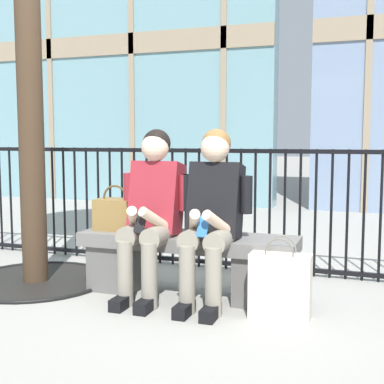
{
  "coord_description": "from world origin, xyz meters",
  "views": [
    {
      "loc": [
        1.27,
        -3.49,
        1.14
      ],
      "look_at": [
        0.0,
        0.1,
        0.75
      ],
      "focal_mm": 48.47,
      "sensor_mm": 36.0,
      "label": 1
    }
  ],
  "objects_px": {
    "seated_person_companion": "(212,211)",
    "handbag_on_bench": "(115,214)",
    "seated_person_with_phone": "(152,208)",
    "shopping_bag": "(280,286)",
    "stone_bench": "(187,258)"
  },
  "relations": [
    {
      "from": "handbag_on_bench",
      "to": "stone_bench",
      "type": "bearing_deg",
      "value": 0.99
    },
    {
      "from": "seated_person_with_phone",
      "to": "stone_bench",
      "type": "bearing_deg",
      "value": 29.72
    },
    {
      "from": "handbag_on_bench",
      "to": "seated_person_companion",
      "type": "bearing_deg",
      "value": -8.38
    },
    {
      "from": "stone_bench",
      "to": "shopping_bag",
      "type": "relative_size",
      "value": 3.01
    },
    {
      "from": "shopping_bag",
      "to": "seated_person_with_phone",
      "type": "bearing_deg",
      "value": 170.6
    },
    {
      "from": "stone_bench",
      "to": "shopping_bag",
      "type": "bearing_deg",
      "value": -21.45
    },
    {
      "from": "seated_person_companion",
      "to": "handbag_on_bench",
      "type": "xyz_separation_m",
      "value": [
        -0.81,
        0.12,
        -0.08
      ]
    },
    {
      "from": "seated_person_companion",
      "to": "handbag_on_bench",
      "type": "distance_m",
      "value": 0.82
    },
    {
      "from": "handbag_on_bench",
      "to": "shopping_bag",
      "type": "height_order",
      "value": "handbag_on_bench"
    },
    {
      "from": "seated_person_with_phone",
      "to": "shopping_bag",
      "type": "relative_size",
      "value": 2.28
    },
    {
      "from": "seated_person_with_phone",
      "to": "seated_person_companion",
      "type": "bearing_deg",
      "value": 0.0
    },
    {
      "from": "seated_person_with_phone",
      "to": "seated_person_companion",
      "type": "xyz_separation_m",
      "value": [
        0.45,
        0.0,
        0.0
      ]
    },
    {
      "from": "stone_bench",
      "to": "seated_person_with_phone",
      "type": "relative_size",
      "value": 1.32
    },
    {
      "from": "stone_bench",
      "to": "handbag_on_bench",
      "type": "distance_m",
      "value": 0.65
    },
    {
      "from": "shopping_bag",
      "to": "handbag_on_bench",
      "type": "bearing_deg",
      "value": 168.07
    }
  ]
}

